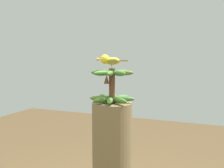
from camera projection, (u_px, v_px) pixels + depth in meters
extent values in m
cylinder|color=brown|center=(112.00, 86.00, 1.66)|extent=(0.04, 0.04, 0.23)
ellipsoid|color=#4D7930|center=(114.00, 97.00, 1.75)|extent=(0.07, 0.14, 0.04)
ellipsoid|color=#437028|center=(105.00, 97.00, 1.74)|extent=(0.13, 0.10, 0.04)
ellipsoid|color=#4C6D25|center=(100.00, 98.00, 1.69)|extent=(0.14, 0.07, 0.04)
ellipsoid|color=#437526|center=(102.00, 100.00, 1.63)|extent=(0.10, 0.13, 0.04)
ellipsoid|color=#457C2D|center=(110.00, 101.00, 1.59)|extent=(0.07, 0.14, 0.04)
ellipsoid|color=#447024|center=(120.00, 100.00, 1.61)|extent=(0.13, 0.10, 0.04)
ellipsoid|color=#3E7035|center=(124.00, 99.00, 1.66)|extent=(0.14, 0.07, 0.04)
ellipsoid|color=#3D7734|center=(122.00, 97.00, 1.72)|extent=(0.10, 0.13, 0.04)
ellipsoid|color=#4C7028|center=(123.00, 73.00, 1.64)|extent=(0.14, 0.06, 0.04)
ellipsoid|color=#4A7332|center=(121.00, 72.00, 1.70)|extent=(0.10, 0.13, 0.04)
ellipsoid|color=#4E782F|center=(114.00, 72.00, 1.73)|extent=(0.06, 0.14, 0.04)
ellipsoid|color=#457C29|center=(106.00, 72.00, 1.71)|extent=(0.13, 0.10, 0.04)
ellipsoid|color=#417533|center=(101.00, 73.00, 1.67)|extent=(0.14, 0.06, 0.04)
ellipsoid|color=#42742F|center=(103.00, 73.00, 1.61)|extent=(0.10, 0.13, 0.04)
ellipsoid|color=#416B2B|center=(110.00, 73.00, 1.58)|extent=(0.06, 0.14, 0.04)
ellipsoid|color=#417034|center=(119.00, 73.00, 1.59)|extent=(0.13, 0.10, 0.04)
cone|color=brown|center=(107.00, 79.00, 1.63)|extent=(0.04, 0.04, 0.06)
cylinder|color=#C68933|center=(112.00, 67.00, 1.67)|extent=(0.01, 0.00, 0.02)
cylinder|color=#C68933|center=(112.00, 67.00, 1.64)|extent=(0.01, 0.00, 0.02)
ellipsoid|color=yellow|center=(112.00, 61.00, 1.65)|extent=(0.11, 0.08, 0.05)
ellipsoid|color=olive|center=(112.00, 61.00, 1.68)|extent=(0.07, 0.04, 0.03)
ellipsoid|color=olive|center=(113.00, 61.00, 1.63)|extent=(0.07, 0.04, 0.03)
cube|color=olive|center=(123.00, 61.00, 1.66)|extent=(0.06, 0.05, 0.01)
sphere|color=yellow|center=(105.00, 59.00, 1.65)|extent=(0.06, 0.06, 0.06)
sphere|color=black|center=(104.00, 59.00, 1.62)|extent=(0.01, 0.01, 0.01)
cone|color=orange|center=(99.00, 59.00, 1.65)|extent=(0.04, 0.03, 0.02)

